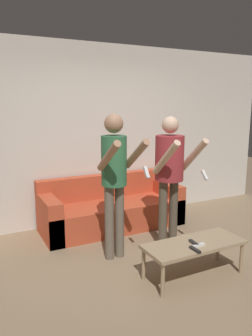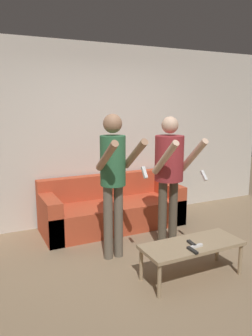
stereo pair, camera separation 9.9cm
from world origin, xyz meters
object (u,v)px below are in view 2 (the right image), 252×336
(person_standing_left, at_px, (114,172))
(coffee_table, at_px, (192,247))
(person_standing_right, at_px, (170,167))
(remote_mid, at_px, (196,246))
(remote_near, at_px, (192,250))
(remote_far, at_px, (192,243))
(couch, at_px, (112,210))

(person_standing_left, relative_size, coffee_table, 1.56)
(person_standing_right, bearing_deg, remote_mid, -104.16)
(person_standing_left, bearing_deg, remote_near, -64.11)
(person_standing_right, distance_m, remote_near, 1.18)
(person_standing_right, bearing_deg, person_standing_left, -179.76)
(person_standing_right, distance_m, coffee_table, 1.06)
(person_standing_right, relative_size, remote_mid, 10.91)
(remote_far, bearing_deg, remote_mid, -86.98)
(coffee_table, bearing_deg, person_standing_right, 75.58)
(coffee_table, relative_size, remote_near, 7.27)
(person_standing_right, bearing_deg, remote_far, -105.67)
(remote_near, bearing_deg, couch, 92.07)
(person_standing_left, bearing_deg, coffee_table, -53.71)
(couch, height_order, remote_near, couch)
(person_standing_left, bearing_deg, person_standing_right, 0.24)
(person_standing_left, distance_m, remote_far, 1.16)
(remote_near, distance_m, remote_far, 0.16)
(remote_mid, bearing_deg, person_standing_left, 122.18)
(remote_mid, relative_size, remote_far, 1.00)
(remote_near, relative_size, remote_mid, 0.98)
(remote_mid, bearing_deg, remote_far, 93.02)
(remote_far, bearing_deg, person_standing_right, 74.33)
(couch, distance_m, person_standing_left, 1.30)
(coffee_table, relative_size, remote_far, 7.14)
(couch, relative_size, remote_near, 13.84)
(person_standing_left, bearing_deg, couch, 68.31)
(coffee_table, xyz_separation_m, remote_mid, (-0.02, -0.10, 0.05))
(person_standing_left, xyz_separation_m, remote_near, (0.45, -0.92, -0.66))
(person_standing_left, height_order, remote_mid, person_standing_left)
(remote_mid, bearing_deg, remote_near, -147.14)
(remote_mid, bearing_deg, person_standing_right, 75.84)
(person_standing_right, xyz_separation_m, remote_near, (-0.31, -0.92, -0.66))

